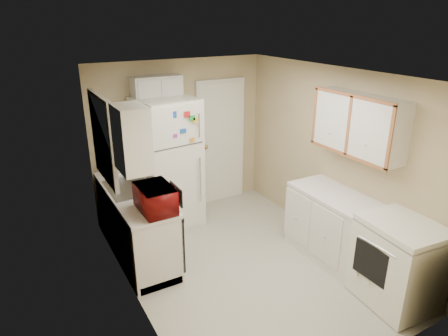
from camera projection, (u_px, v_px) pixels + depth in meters
floor at (243, 263)px, 5.15m from camera, size 3.80×3.80×0.00m
ceiling at (247, 74)px, 4.29m from camera, size 3.80×3.80×0.00m
wall_left at (129, 203)px, 4.08m from camera, size 3.80×3.80×0.00m
wall_right at (333, 158)px, 5.36m from camera, size 3.80×3.80×0.00m
wall_back at (181, 137)px, 6.27m from camera, size 2.80×2.80×0.00m
wall_front at (371, 256)px, 3.17m from camera, size 2.80×2.80×0.00m
left_counter at (136, 223)px, 5.22m from camera, size 0.60×1.80×0.90m
dishwasher at (174, 235)px, 4.85m from camera, size 0.03×0.58×0.72m
sink at (130, 190)px, 5.20m from camera, size 0.54×0.74×0.16m
microwave at (156, 199)px, 4.52m from camera, size 0.54×0.31×0.36m
soap_bottle at (119, 169)px, 5.52m from camera, size 0.11×0.11×0.19m
window_blinds at (104, 139)px, 4.81m from camera, size 0.10×0.98×1.08m
upper_cabinet_left at (132, 139)px, 4.11m from camera, size 0.30×0.45×0.70m
refrigerator at (168, 163)px, 5.85m from camera, size 0.88×0.86×1.93m
cabinet_over_fridge at (157, 90)px, 5.68m from camera, size 0.70×0.30×0.40m
interior_door at (221, 142)px, 6.62m from camera, size 0.86×0.06×2.08m
right_counter at (355, 239)px, 4.84m from camera, size 0.60×2.00×0.90m
stove at (398, 263)px, 4.31m from camera, size 0.73×0.86×0.98m
upper_cabinet_right at (359, 124)px, 4.67m from camera, size 0.30×1.20×0.70m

